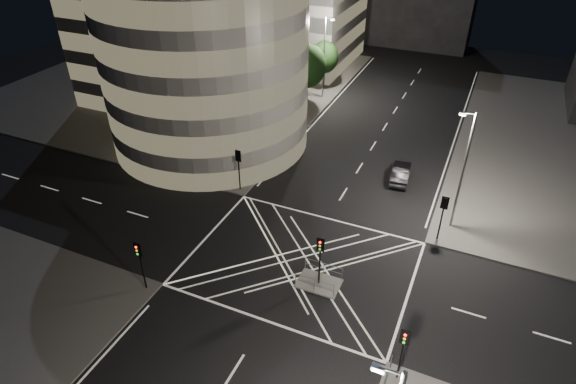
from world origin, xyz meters
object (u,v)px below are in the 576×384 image
at_px(traffic_signal_fl, 239,163).
at_px(central_island, 319,283).
at_px(traffic_signal_fr, 443,210).
at_px(street_lamp_left_near, 258,111).
at_px(traffic_signal_nr, 403,345).
at_px(street_lamp_right_far, 463,169).
at_px(street_lamp_left_far, 324,55).
at_px(traffic_signal_island, 320,253).
at_px(traffic_signal_nl, 140,257).
at_px(sedan, 401,173).

bearing_deg(traffic_signal_fl, central_island, -37.54).
xyz_separation_m(traffic_signal_fr, street_lamp_left_near, (-18.24, 5.20, 2.63)).
relative_size(traffic_signal_nr, street_lamp_right_far, 0.40).
relative_size(traffic_signal_fl, street_lamp_left_far, 0.40).
relative_size(traffic_signal_fr, street_lamp_left_far, 0.40).
distance_m(central_island, traffic_signal_fl, 13.91).
bearing_deg(traffic_signal_island, central_island, 0.00).
height_order(traffic_signal_fl, street_lamp_left_near, street_lamp_left_near).
bearing_deg(street_lamp_left_near, traffic_signal_nl, -88.06).
xyz_separation_m(traffic_signal_nl, street_lamp_right_far, (18.24, 15.80, 2.63)).
bearing_deg(street_lamp_right_far, central_island, -125.30).
bearing_deg(traffic_signal_nr, street_lamp_left_near, 134.13).
xyz_separation_m(traffic_signal_fr, street_lamp_right_far, (0.64, 2.20, 2.63)).
bearing_deg(traffic_signal_fl, traffic_signal_fr, 0.00).
height_order(traffic_signal_nl, traffic_signal_nr, same).
bearing_deg(sedan, traffic_signal_fr, 114.71).
distance_m(central_island, traffic_signal_nr, 9.08).
xyz_separation_m(street_lamp_left_near, sedan, (13.53, 2.52, -4.80)).
bearing_deg(traffic_signal_nl, traffic_signal_fr, 37.69).
distance_m(street_lamp_right_far, sedan, 9.06).
bearing_deg(street_lamp_right_far, street_lamp_left_near, 170.97).
distance_m(traffic_signal_fl, traffic_signal_fr, 17.60).
xyz_separation_m(traffic_signal_fr, traffic_signal_island, (-6.80, -8.30, 0.00)).
distance_m(traffic_signal_island, street_lamp_right_far, 13.13).
distance_m(traffic_signal_nl, street_lamp_right_far, 24.27).
relative_size(traffic_signal_fr, street_lamp_right_far, 0.40).
relative_size(traffic_signal_fl, traffic_signal_fr, 1.00).
bearing_deg(traffic_signal_nl, central_island, 26.14).
xyz_separation_m(traffic_signal_fr, traffic_signal_nr, (0.00, -13.60, 0.00)).
distance_m(central_island, street_lamp_left_near, 18.52).
distance_m(traffic_signal_fl, street_lamp_right_far, 18.55).
bearing_deg(traffic_signal_island, traffic_signal_fr, 50.67).
bearing_deg(traffic_signal_fr, traffic_signal_island, -129.33).
height_order(traffic_signal_island, street_lamp_left_far, street_lamp_left_far).
distance_m(traffic_signal_fl, sedan, 15.19).
bearing_deg(central_island, street_lamp_right_far, 54.70).
height_order(traffic_signal_fr, street_lamp_right_far, street_lamp_right_far).
distance_m(street_lamp_left_far, street_lamp_right_far, 28.23).
height_order(traffic_signal_nl, street_lamp_left_far, street_lamp_left_far).
height_order(central_island, street_lamp_right_far, street_lamp_right_far).
bearing_deg(sedan, street_lamp_left_near, 3.90).
distance_m(central_island, sedan, 16.17).
xyz_separation_m(traffic_signal_fl, traffic_signal_nl, (0.00, -13.60, 0.00)).
bearing_deg(traffic_signal_nr, traffic_signal_island, 142.07).
bearing_deg(street_lamp_left_near, traffic_signal_fr, -15.92).
xyz_separation_m(traffic_signal_fr, sedan, (-4.70, 7.72, -2.17)).
height_order(traffic_signal_nr, street_lamp_left_near, street_lamp_left_near).
distance_m(traffic_signal_nl, street_lamp_left_near, 18.99).
distance_m(traffic_signal_nr, street_lamp_left_near, 26.32).
bearing_deg(traffic_signal_fl, street_lamp_left_near, 96.97).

